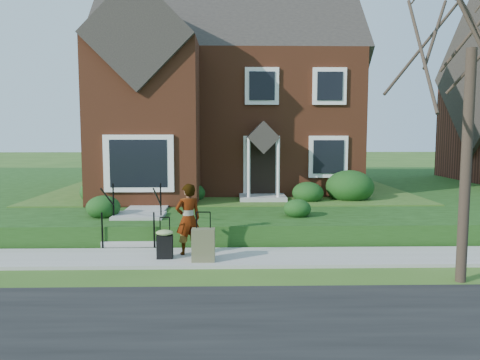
{
  "coord_description": "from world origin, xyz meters",
  "views": [
    {
      "loc": [
        0.05,
        -10.76,
        2.98
      ],
      "look_at": [
        0.34,
        2.0,
        1.67
      ],
      "focal_mm": 35.0,
      "sensor_mm": 36.0,
      "label": 1
    }
  ],
  "objects_px": {
    "tree_verge": "(473,25)",
    "suitcase_black": "(165,242)",
    "front_steps": "(136,224)",
    "suitcase_olive": "(203,245)",
    "woman": "(188,219)"
  },
  "relations": [
    {
      "from": "suitcase_black",
      "to": "tree_verge",
      "type": "bearing_deg",
      "value": -14.77
    },
    {
      "from": "front_steps",
      "to": "suitcase_olive",
      "type": "distance_m",
      "value": 3.01
    },
    {
      "from": "woman",
      "to": "suitcase_olive",
      "type": "height_order",
      "value": "woman"
    },
    {
      "from": "suitcase_olive",
      "to": "tree_verge",
      "type": "xyz_separation_m",
      "value": [
        5.22,
        -1.32,
        4.55
      ]
    },
    {
      "from": "front_steps",
      "to": "woman",
      "type": "height_order",
      "value": "woman"
    },
    {
      "from": "suitcase_black",
      "to": "tree_verge",
      "type": "distance_m",
      "value": 7.78
    },
    {
      "from": "woman",
      "to": "tree_verge",
      "type": "height_order",
      "value": "tree_verge"
    },
    {
      "from": "tree_verge",
      "to": "suitcase_black",
      "type": "bearing_deg",
      "value": 165.63
    },
    {
      "from": "suitcase_black",
      "to": "suitcase_olive",
      "type": "xyz_separation_m",
      "value": [
        0.9,
        -0.25,
        0.0
      ]
    },
    {
      "from": "tree_verge",
      "to": "front_steps",
      "type": "bearing_deg",
      "value": 153.35
    },
    {
      "from": "front_steps",
      "to": "tree_verge",
      "type": "xyz_separation_m",
      "value": [
        7.18,
        -3.6,
        4.53
      ]
    },
    {
      "from": "woman",
      "to": "suitcase_olive",
      "type": "relative_size",
      "value": 1.51
    },
    {
      "from": "suitcase_olive",
      "to": "tree_verge",
      "type": "height_order",
      "value": "tree_verge"
    },
    {
      "from": "front_steps",
      "to": "suitcase_black",
      "type": "relative_size",
      "value": 2.09
    },
    {
      "from": "front_steps",
      "to": "woman",
      "type": "distance_m",
      "value": 2.31
    }
  ]
}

